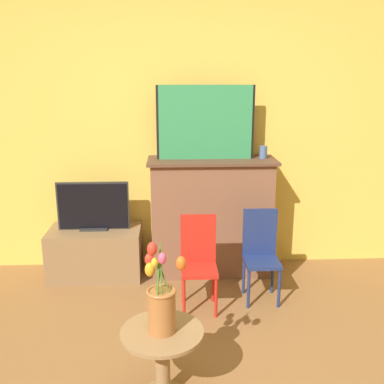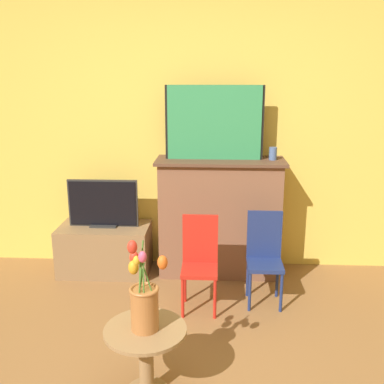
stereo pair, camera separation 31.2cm
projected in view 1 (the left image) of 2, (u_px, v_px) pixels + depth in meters
wall_back at (183, 121)px, 4.02m from camera, size 8.00×0.06×2.70m
fireplace_mantel at (211, 215)px, 4.03m from camera, size 1.11×0.43×1.05m
painting at (205, 123)px, 3.81m from camera, size 0.84×0.03×0.63m
mantel_candle at (263, 152)px, 3.90m from camera, size 0.07×0.07×0.11m
tv_stand at (96, 252)px, 4.02m from camera, size 0.81×0.45×0.44m
tv_monitor at (93, 207)px, 3.91m from camera, size 0.62×0.12×0.43m
chair_red at (199, 258)px, 3.43m from camera, size 0.27×0.27×0.73m
chair_blue at (261, 251)px, 3.58m from camera, size 0.27×0.27×0.73m
side_table at (162, 354)px, 2.48m from camera, size 0.46×0.46×0.42m
vase_tulips at (161, 302)px, 2.39m from camera, size 0.22×0.21×0.55m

